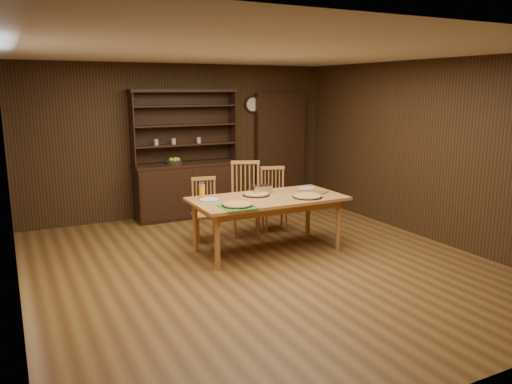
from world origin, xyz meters
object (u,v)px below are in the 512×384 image
china_hutch (187,183)px  dining_table (268,203)px  chair_right (273,196)px  chair_center (246,196)px  juice_bottle (202,191)px  chair_left (205,207)px

china_hutch → dining_table: bearing=-81.3°
dining_table → chair_right: (0.60, 0.93, -0.15)m
chair_center → chair_right: (0.51, 0.06, -0.07)m
china_hutch → chair_right: size_ratio=2.20×
chair_right → dining_table: bearing=-106.4°
chair_right → juice_bottle: chair_right is taller
chair_left → chair_center: chair_center is taller
chair_left → chair_center: size_ratio=0.83×
chair_left → juice_bottle: (-0.25, -0.56, 0.37)m
china_hutch → chair_right: bearing=-54.9°
chair_right → juice_bottle: (-1.42, -0.61, 0.33)m
dining_table → chair_left: 1.06m
juice_bottle → chair_right: bearing=23.4°
dining_table → chair_center: chair_center is taller
chair_center → chair_right: size_ratio=1.13×
china_hutch → chair_right: 1.65m
dining_table → chair_left: (-0.57, 0.87, -0.19)m
dining_table → chair_right: chair_right is taller
chair_center → juice_bottle: (-0.91, -0.56, 0.26)m
chair_right → chair_left: bearing=-160.7°
dining_table → chair_right: size_ratio=2.07×
china_hutch → chair_left: (-0.22, -1.40, -0.11)m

